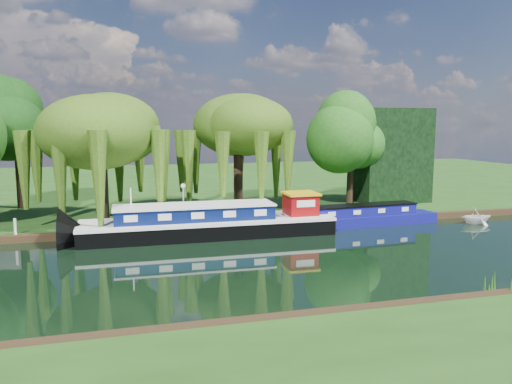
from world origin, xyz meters
name	(u,v)px	position (x,y,z in m)	size (l,w,h in m)	color
ground	(201,267)	(0.00, 0.00, 0.00)	(120.00, 120.00, 0.00)	black
far_bank	(154,184)	(0.00, 34.00, 0.23)	(120.00, 52.00, 0.45)	#1A3C10
dutch_barge	(211,223)	(1.78, 6.89, 0.84)	(16.11, 3.81, 3.39)	black
narrowboat	(364,217)	(12.83, 7.30, 0.58)	(11.23, 2.59, 1.62)	navy
white_cruiser	(476,223)	(20.95, 5.72, 0.00)	(2.08, 2.41, 1.27)	silver
willow_left	(101,134)	(-4.88, 11.17, 6.46)	(6.90, 6.90, 8.27)	black
willow_right	(238,134)	(4.95, 12.60, 6.38)	(6.67, 6.67, 8.13)	black
tree_far_mid	(17,125)	(-11.39, 18.90, 7.08)	(5.88, 5.88, 9.63)	black
tree_far_right	(351,138)	(14.76, 13.53, 5.98)	(4.91, 4.91, 8.04)	black
conifer_hedge	(393,155)	(19.00, 14.00, 4.45)	(6.00, 3.00, 8.00)	black
lamppost	(183,192)	(0.50, 10.50, 2.42)	(0.36, 0.36, 2.56)	silver
mooring_posts	(173,219)	(-0.50, 8.40, 0.95)	(19.16, 0.16, 1.00)	silver
reeds_near	(406,293)	(6.87, -7.57, 0.55)	(33.70, 1.50, 1.10)	#215216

